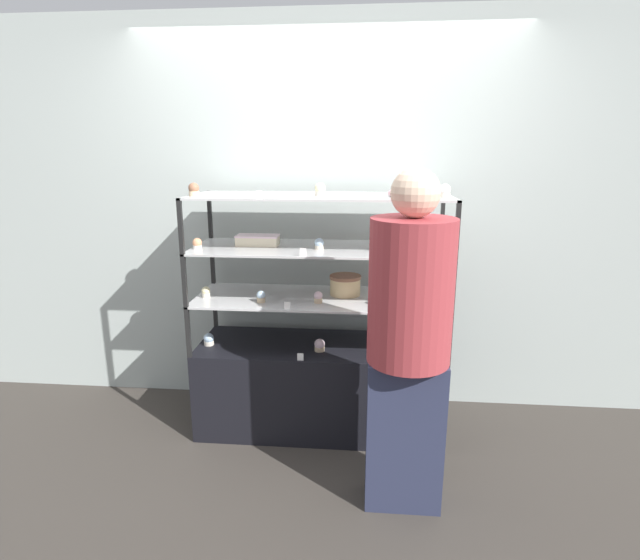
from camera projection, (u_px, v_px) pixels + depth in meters
ground_plane at (320, 424)px, 3.28m from camera, size 20.00×20.00×0.00m
back_wall at (326, 219)px, 3.36m from camera, size 8.00×0.05×2.60m
display_base at (320, 385)px, 3.21m from camera, size 1.52×0.56×0.56m
display_riser_lower at (320, 300)px, 3.07m from camera, size 1.52×0.56×0.31m
display_riser_middle at (320, 250)px, 2.99m from camera, size 1.52×0.56×0.31m
display_riser_upper at (320, 198)px, 2.91m from camera, size 1.52×0.56×0.31m
layer_cake_centerpiece at (345, 285)px, 3.10m from camera, size 0.20×0.20×0.12m
sheet_cake_frosted at (258, 240)px, 3.04m from camera, size 0.26×0.13×0.06m
cupcake_0 at (209, 339)px, 3.12m from camera, size 0.06×0.06×0.08m
cupcake_1 at (320, 345)px, 3.03m from camera, size 0.06×0.06×0.08m
cupcake_2 at (436, 347)px, 3.01m from camera, size 0.06×0.06×0.08m
price_tag_0 at (300, 357)px, 2.89m from camera, size 0.04×0.00×0.04m
cupcake_3 at (206, 292)px, 3.04m from camera, size 0.05×0.05×0.07m
cupcake_4 at (261, 297)px, 2.95m from camera, size 0.05×0.05×0.07m
cupcake_5 at (318, 297)px, 2.94m from camera, size 0.05×0.05×0.07m
cupcake_6 at (379, 300)px, 2.89m from camera, size 0.05×0.05×0.07m
cupcake_7 at (442, 299)px, 2.91m from camera, size 0.05×0.05×0.07m
price_tag_1 at (287, 306)px, 2.82m from camera, size 0.04×0.00×0.04m
cupcake_8 at (197, 244)px, 2.93m from camera, size 0.06×0.06×0.07m
cupcake_9 at (318, 244)px, 2.92m from camera, size 0.06×0.06×0.07m
cupcake_10 at (379, 246)px, 2.87m from camera, size 0.06×0.06×0.07m
cupcake_11 at (443, 249)px, 2.77m from camera, size 0.06×0.06×0.07m
price_tag_2 at (303, 252)px, 2.73m from camera, size 0.04×0.00×0.04m
cupcake_12 at (194, 190)px, 2.85m from camera, size 0.06×0.06×0.07m
cupcake_13 at (320, 190)px, 2.84m from camera, size 0.06×0.06×0.07m
cupcake_14 at (445, 191)px, 2.75m from camera, size 0.06×0.06×0.07m
price_tag_3 at (259, 195)px, 2.68m from camera, size 0.04×0.00×0.04m
donut_glazed at (400, 193)px, 2.81m from camera, size 0.14×0.14×0.04m
customer_figure at (409, 337)px, 2.34m from camera, size 0.39×0.39×1.68m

